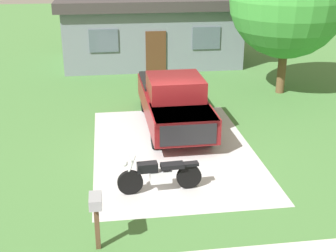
% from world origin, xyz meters
% --- Properties ---
extents(ground_plane, '(80.00, 80.00, 0.00)m').
position_xyz_m(ground_plane, '(0.00, 0.00, 0.00)').
color(ground_plane, '#44753A').
extents(driveway_pad, '(4.94, 7.48, 0.01)m').
position_xyz_m(driveway_pad, '(0.00, 0.00, 0.00)').
color(driveway_pad, '#B5B5B5').
rests_on(driveway_pad, ground).
extents(motorcycle, '(2.21, 0.70, 1.09)m').
position_xyz_m(motorcycle, '(-0.75, -2.49, 0.47)').
color(motorcycle, black).
rests_on(motorcycle, ground).
extents(pickup_truck, '(2.05, 5.65, 1.90)m').
position_xyz_m(pickup_truck, '(0.30, 2.10, 0.95)').
color(pickup_truck, black).
rests_on(pickup_truck, ground).
extents(mailbox, '(0.26, 0.48, 1.26)m').
position_xyz_m(mailbox, '(-2.32, -4.72, 0.98)').
color(mailbox, '#4C3823').
rests_on(mailbox, ground).
extents(neighbor_house, '(9.60, 5.60, 3.50)m').
position_xyz_m(neighbor_house, '(0.50, 11.73, 1.79)').
color(neighbor_house, slate).
rests_on(neighbor_house, ground).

